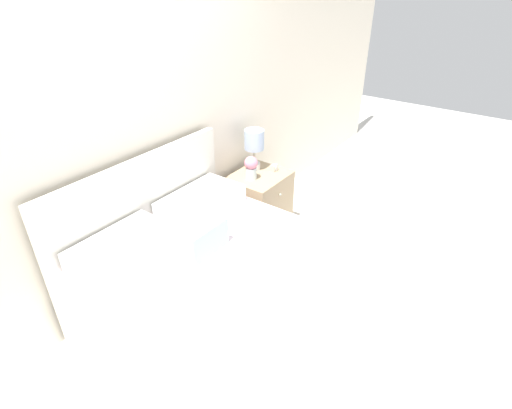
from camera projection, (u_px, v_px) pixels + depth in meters
name	position (u px, v px, depth m)	size (l,w,h in m)	color
ground_plane	(153.00, 282.00, 3.14)	(12.00, 12.00, 0.00)	silver
wall_back	(118.00, 121.00, 2.51)	(8.00, 0.06, 2.60)	silver
bed	(258.00, 310.00, 2.47)	(1.48, 2.18, 1.06)	white
nightstand	(259.00, 202.00, 3.65)	(0.51, 0.45, 0.56)	tan
table_lamp	(254.00, 143.00, 3.48)	(0.17, 0.17, 0.37)	white
flower_vase	(251.00, 167.00, 3.39)	(0.11, 0.11, 0.21)	silver
alarm_clock	(274.00, 168.00, 3.56)	(0.06, 0.05, 0.06)	beige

